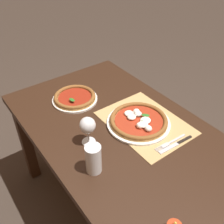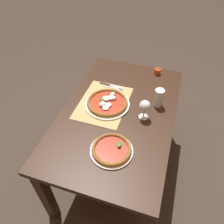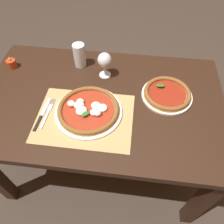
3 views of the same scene
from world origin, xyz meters
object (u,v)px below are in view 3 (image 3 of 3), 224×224
Objects in this scene: pizza_near at (88,110)px; knife at (42,114)px; pizza_far at (167,94)px; fork at (48,113)px; wine_glass at (105,61)px; pint_glass at (80,56)px; votive_candle at (12,64)px.

knife is (-0.23, -0.04, -0.02)m from pizza_near.
pizza_near is at bearing 10.45° from knife.
pizza_far is 1.38× the size of fork.
fork is at bearing -171.28° from pizza_near.
wine_glass is 1.07× the size of pint_glass.
votive_candle is at bearing 134.80° from fork.
pizza_far is 1.91× the size of pint_glass.
pizza_near is at bearing -71.82° from pint_glass.
wine_glass is 2.15× the size of votive_candle.
pizza_far is 3.84× the size of votive_candle.
fork is (-0.25, -0.33, -0.10)m from wine_glass.
pizza_near is at bearing -29.15° from votive_candle.
fork is 0.03m from knife.
pizza_far is at bearing 17.91° from fork.
pizza_near is at bearing -98.62° from wine_glass.
pizza_near is 1.26× the size of pizza_far.
knife is (-0.03, -0.01, 0.00)m from fork.
fork is (-0.21, -0.03, -0.02)m from pizza_near.
pizza_near is 0.44m from pizza_far.
pizza_far is 0.57m from pint_glass.
wine_glass is at bearing 52.31° from fork.
pizza_near is 0.39m from pint_glass.
pint_glass is 0.67× the size of knife.
pizza_far reaches higher than knife.
wine_glass is 0.19m from pint_glass.
pizza_near reaches higher than knife.
fork is at bearing -45.20° from votive_candle.
pint_glass is at bearing 74.90° from knife.
pint_glass reaches higher than pizza_near.
pint_glass is 0.72× the size of fork.
wine_glass reaches higher than pint_glass.
wine_glass is (-0.36, 0.13, 0.09)m from pizza_far.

